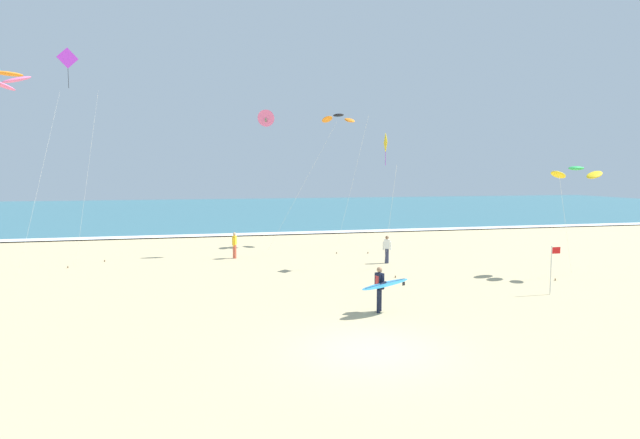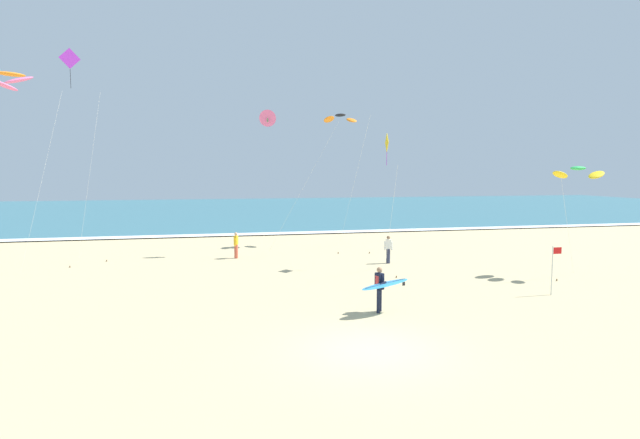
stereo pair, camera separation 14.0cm
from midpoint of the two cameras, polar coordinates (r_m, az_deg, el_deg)
ground_plane at (r=15.94m, az=5.91°, el=-13.93°), size 160.00×160.00×0.00m
ocean_water at (r=73.64m, az=-9.07°, el=1.05°), size 160.00×60.00×0.08m
shoreline_foam at (r=44.17m, az=-6.46°, el=-1.55°), size 160.00×1.74×0.01m
surfer_lead at (r=19.61m, az=6.99°, el=-7.14°), size 2.12×1.18×1.71m
kite_diamond_golden_near at (r=28.87m, az=7.47°, el=7.68°), size 0.70×3.64×7.33m
kite_diamond_violet_mid at (r=32.96m, az=-25.33°, el=14.65°), size 1.97×0.88×12.01m
kite_arc_charcoal_far at (r=38.20m, az=2.34°, el=10.93°), size 2.56×5.62×9.40m
kite_arc_amber_high at (r=30.96m, az=-30.47°, el=12.94°), size 3.40×3.07×10.17m
kite_delta_rose_low at (r=33.91m, az=-5.54°, el=10.84°), size 4.90×1.66×9.18m
kite_arc_emerald_distant at (r=29.24m, az=26.39°, el=4.58°), size 2.88×2.61×5.52m
bystander_white_top at (r=30.31m, az=7.58°, el=-3.23°), size 0.47×0.29×1.59m
bystander_yellow_top at (r=32.21m, az=-9.00°, el=-2.76°), size 0.29×0.47×1.59m
lifeguard_flag at (r=24.43m, az=24.21°, el=-4.59°), size 0.45×0.05×2.10m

